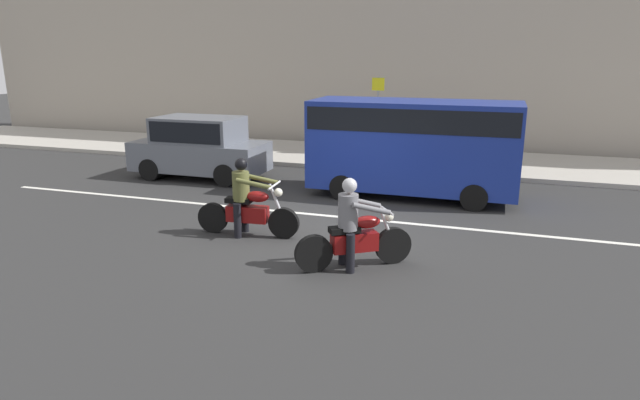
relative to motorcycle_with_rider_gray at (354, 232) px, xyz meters
name	(u,v)px	position (x,y,z in m)	size (l,w,h in m)	color
ground_plane	(327,229)	(-1.08, 1.91, -0.64)	(80.00, 80.00, 0.00)	#2A2A2A
sidewalk_slab	(397,158)	(-1.08, 9.91, -0.57)	(40.00, 4.40, 0.14)	#A8A399
lane_marking_stripe	(333,216)	(-1.22, 2.81, -0.64)	(18.00, 0.14, 0.01)	silver
motorcycle_with_rider_gray	(354,232)	(0.00, 0.00, 0.00)	(1.79, 1.29, 1.59)	black
motorcycle_with_rider_olive	(247,204)	(-2.49, 1.01, 0.00)	(2.15, 0.70, 1.58)	black
parked_hatchback_slate_gray	(200,147)	(-6.10, 5.39, 0.29)	(3.92, 1.76, 1.80)	slate
parked_van_cobalt_blue	(413,142)	(0.17, 5.18, 0.77)	(5.16, 1.96, 2.44)	navy
street_sign_post	(378,107)	(-1.97, 10.66, 1.09)	(0.44, 0.08, 2.64)	gray
pedestrian_bystander	(331,125)	(-3.45, 9.79, 0.49)	(0.34, 0.34, 1.70)	black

